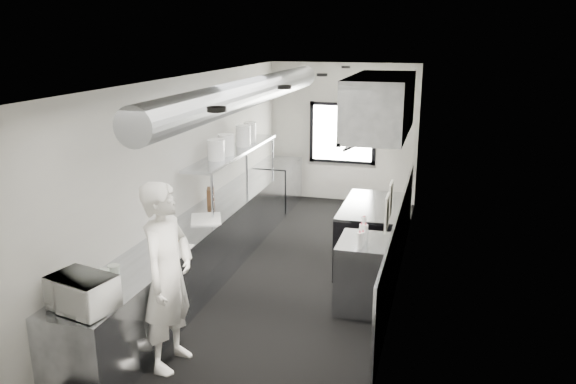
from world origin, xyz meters
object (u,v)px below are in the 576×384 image
Objects in this scene: exhaust_hood at (380,105)px; squeeze_bottle_b at (363,238)px; pass_shelf at (235,152)px; plate_stack_c at (243,136)px; plate_stack_d at (250,132)px; far_work_table at (277,184)px; squeeze_bottle_c at (365,232)px; small_plate at (175,243)px; bottle_station at (364,274)px; squeeze_bottle_e at (364,224)px; plate_stack_b at (226,145)px; knife_block at (211,196)px; range at (370,235)px; squeeze_bottle_a at (360,241)px; deli_tub_b at (103,274)px; prep_counter at (201,250)px; line_cook at (168,277)px; squeeze_bottle_d at (361,230)px; microwave at (82,293)px; deli_tub_a at (114,269)px; plate_stack_a at (216,150)px; cutting_board at (206,219)px.

exhaust_hood reaches higher than squeeze_bottle_b.
plate_stack_c is (0.02, 0.35, 0.21)m from pass_shelf.
far_work_table is at bearing 88.22° from plate_stack_d.
small_plate is at bearing -161.03° from squeeze_bottle_c.
small_plate is (-2.20, -0.73, 0.46)m from bottle_station.
exhaust_hood reaches higher than far_work_table.
squeeze_bottle_e is at bearing -58.06° from far_work_table.
plate_stack_b is (-2.34, 1.33, 1.28)m from bottle_station.
plate_stack_b is at bearing 156.11° from squeeze_bottle_e.
small_plate is 3.29m from plate_stack_d.
exhaust_hood is at bearing 92.18° from bottle_station.
range is at bearing -8.67° from knife_block.
bottle_station is 4.54× the size of squeeze_bottle_a.
deli_tub_b is at bearing -92.15° from plate_stack_c.
deli_tub_b is 3.28m from plate_stack_b.
line_cook is (0.55, -2.01, 0.54)m from prep_counter.
range is 6.62× the size of knife_block.
knife_block reaches higher than deli_tub_b.
squeeze_bottle_d is at bearing -1.62° from prep_counter.
prep_counter is at bearing -88.14° from plate_stack_b.
small_plate is at bearing 76.64° from deli_tub_b.
exhaust_hood is 6.59× the size of plate_stack_d.
deli_tub_b is 3.99m from plate_stack_c.
squeeze_bottle_d reaches higher than prep_counter.
squeeze_bottle_e is (2.27, -1.37, -0.54)m from pass_shelf.
range is 2.77m from plate_stack_d.
squeeze_bottle_e is at bearing -91.03° from exhaust_hood.
exhaust_hood is 0.73× the size of pass_shelf.
deli_tub_b is (-0.21, 0.64, -0.12)m from microwave.
deli_tub_a is 2.79m from squeeze_bottle_a.
plate_stack_a reaches higher than microwave.
squeeze_bottle_c is at bearing -40.63° from knife_block.
squeeze_bottle_c is 1.25× the size of squeeze_bottle_d.
plate_stack_b is at bearing 55.08° from knife_block.
squeeze_bottle_a is (0.08, -1.68, 0.53)m from range.
small_plate is (-0.45, 1.07, -0.08)m from line_cook.
cutting_board reaches higher than prep_counter.
squeeze_bottle_e is (-0.04, 0.61, 0.00)m from squeeze_bottle_a.
plate_stack_d is 3.57m from squeeze_bottle_b.
plate_stack_d reaches higher than squeeze_bottle_b.
microwave is 3.31× the size of squeeze_bottle_b.
squeeze_bottle_e reaches higher than small_plate.
pass_shelf is at bearing -91.07° from far_work_table.
exhaust_hood reaches higher than plate_stack_d.
deli_tub_b is 0.85× the size of small_plate.
prep_counter is 5.00× the size of far_work_table.
exhaust_hood is at bearing 10.64° from plate_stack_a.
line_cook is 15.19× the size of deli_tub_a.
exhaust_hood is 3.20m from prep_counter.
plate_stack_a reaches higher than range.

